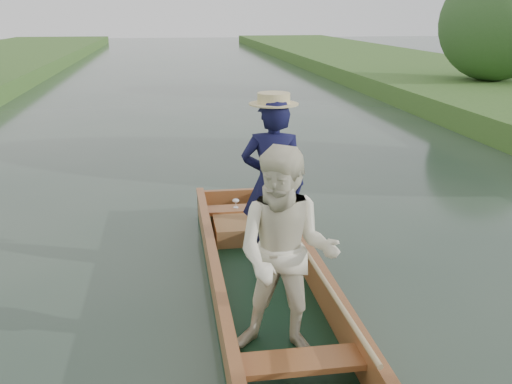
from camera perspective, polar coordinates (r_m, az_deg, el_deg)
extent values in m
plane|color=#283D30|center=(5.98, 0.89, -10.45)|extent=(120.00, 120.00, 0.00)
cylinder|color=#47331E|center=(20.93, 22.46, 11.39)|extent=(0.44, 0.44, 2.00)
sphere|color=#2A4F1F|center=(20.85, 22.92, 15.20)|extent=(3.66, 3.66, 3.66)
sphere|color=#2A4F1F|center=(21.43, 23.78, 14.06)|extent=(2.20, 2.20, 2.20)
cube|color=black|center=(5.97, 0.89, -10.11)|extent=(1.10, 5.00, 0.08)
cube|color=#9D5D30|center=(5.82, -4.11, -8.70)|extent=(0.08, 5.00, 0.32)
cube|color=#9D5D30|center=(5.97, 5.78, -8.01)|extent=(0.08, 5.00, 0.32)
cube|color=#9D5D30|center=(8.13, -2.00, -0.83)|extent=(1.10, 0.08, 0.32)
cube|color=#9D5D30|center=(5.74, -4.15, -7.09)|extent=(0.10, 5.00, 0.04)
cube|color=#9D5D30|center=(5.90, 5.83, -6.44)|extent=(0.10, 5.00, 0.04)
cube|color=#9D5D30|center=(7.59, -1.50, -1.73)|extent=(0.94, 0.30, 0.05)
cube|color=#9D5D30|center=(4.49, 4.48, -16.57)|extent=(0.94, 0.30, 0.05)
imported|color=#12123A|center=(6.18, 1.70, 0.79)|extent=(0.78, 0.60, 1.89)
cylinder|color=beige|center=(5.98, 1.78, 9.13)|extent=(0.52, 0.52, 0.12)
imported|color=white|center=(4.57, 3.03, -6.29)|extent=(1.04, 0.92, 1.77)
cube|color=#9F5C33|center=(7.32, -0.92, -3.39)|extent=(0.85, 0.90, 0.22)
sphere|color=tan|center=(7.19, 1.29, -1.96)|extent=(0.19, 0.19, 0.19)
sphere|color=tan|center=(7.13, 1.31, -0.90)|extent=(0.14, 0.14, 0.14)
sphere|color=tan|center=(7.11, 0.90, -0.45)|extent=(0.05, 0.05, 0.05)
sphere|color=tan|center=(7.12, 1.73, -0.41)|extent=(0.05, 0.05, 0.05)
sphere|color=tan|center=(7.09, 1.39, -1.16)|extent=(0.06, 0.06, 0.06)
sphere|color=tan|center=(7.15, 0.64, -1.83)|extent=(0.07, 0.07, 0.07)
sphere|color=tan|center=(7.18, 1.99, -1.76)|extent=(0.07, 0.07, 0.07)
sphere|color=tan|center=(7.18, 0.95, -2.67)|extent=(0.08, 0.08, 0.08)
sphere|color=tan|center=(7.20, 1.70, -2.62)|extent=(0.08, 0.08, 0.08)
cylinder|color=silver|center=(7.57, -2.03, -1.54)|extent=(0.07, 0.07, 0.01)
cylinder|color=silver|center=(7.56, -2.03, -1.26)|extent=(0.01, 0.01, 0.08)
ellipsoid|color=silver|center=(7.54, -2.04, -0.86)|extent=(0.09, 0.09, 0.05)
cylinder|color=tan|center=(6.03, 4.66, -5.43)|extent=(0.04, 4.55, 0.20)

